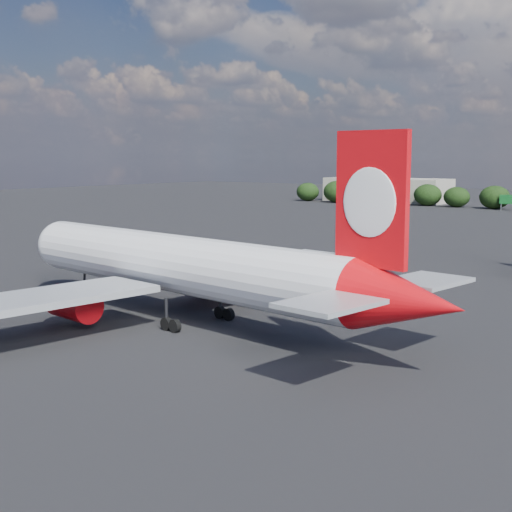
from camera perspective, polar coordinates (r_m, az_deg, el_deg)
The scene contains 4 objects.
ground at distance 103.11m, azimuth 9.19°, elevation -0.72°, with size 500.00×500.00×0.00m, color black.
qantas_airliner at distance 65.65m, azimuth -5.20°, elevation -0.95°, with size 52.83×50.33×17.23m.
terminal_building at distance 249.32m, azimuth 10.46°, elevation 5.22°, with size 42.00×16.00×8.00m.
highway_sign at distance 216.60m, azimuth 19.66°, elevation 4.26°, with size 6.00×0.30×4.50m.
Camera 1 is at (48.07, -29.91, 15.39)m, focal length 50.00 mm.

